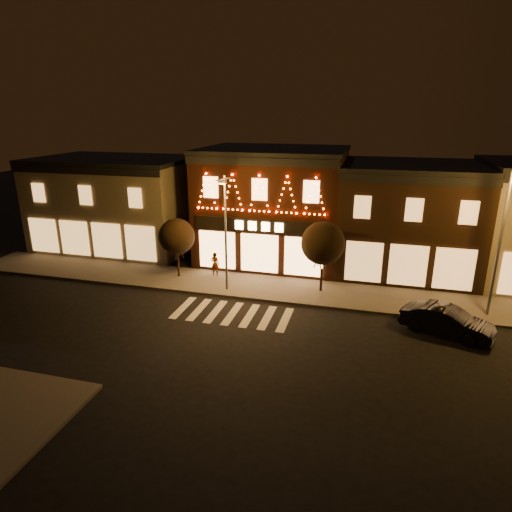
% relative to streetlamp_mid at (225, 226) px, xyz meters
% --- Properties ---
extents(ground, '(120.00, 120.00, 0.00)m').
position_rel_streetlamp_mid_xyz_m(ground, '(1.30, -6.83, -4.30)').
color(ground, black).
rests_on(ground, ground).
extents(sidewalk_far, '(44.00, 4.00, 0.15)m').
position_rel_streetlamp_mid_xyz_m(sidewalk_far, '(3.30, 1.17, -4.22)').
color(sidewalk_far, '#47423D').
rests_on(sidewalk_far, ground).
extents(building_left, '(12.20, 8.28, 7.30)m').
position_rel_streetlamp_mid_xyz_m(building_left, '(-11.70, 7.17, -0.64)').
color(building_left, '#665E49').
rests_on(building_left, ground).
extents(building_pulp, '(10.20, 8.34, 8.30)m').
position_rel_streetlamp_mid_xyz_m(building_pulp, '(1.30, 7.15, -0.13)').
color(building_pulp, '#32150B').
rests_on(building_pulp, ground).
extents(building_right_a, '(9.20, 8.28, 7.50)m').
position_rel_streetlamp_mid_xyz_m(building_right_a, '(10.80, 7.17, -0.54)').
color(building_right_a, '#311E11').
rests_on(building_right_a, ground).
extents(streetlamp_mid, '(0.66, 1.62, 7.07)m').
position_rel_streetlamp_mid_xyz_m(streetlamp_mid, '(0.00, 0.00, 0.00)').
color(streetlamp_mid, '#59595E').
rests_on(streetlamp_mid, sidewalk_far).
extents(streetlamp_right, '(0.58, 1.80, 7.83)m').
position_rel_streetlamp_mid_xyz_m(streetlamp_right, '(14.99, 0.19, 0.45)').
color(streetlamp_right, '#59595E').
rests_on(streetlamp_right, sidewalk_far).
extents(tree_left, '(2.38, 2.38, 3.98)m').
position_rel_streetlamp_mid_xyz_m(tree_left, '(-3.90, 1.47, -1.37)').
color(tree_left, black).
rests_on(tree_left, sidewalk_far).
extents(tree_right, '(2.63, 2.63, 4.39)m').
position_rel_streetlamp_mid_xyz_m(tree_right, '(5.69, 1.43, -1.08)').
color(tree_right, black).
rests_on(tree_right, sidewalk_far).
extents(dark_sedan, '(4.69, 3.05, 1.46)m').
position_rel_streetlamp_mid_xyz_m(dark_sedan, '(12.48, -2.28, -3.57)').
color(dark_sedan, black).
rests_on(dark_sedan, ground).
extents(pedestrian, '(0.63, 0.45, 1.61)m').
position_rel_streetlamp_mid_xyz_m(pedestrian, '(-1.58, 2.30, -3.34)').
color(pedestrian, gray).
rests_on(pedestrian, sidewalk_far).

